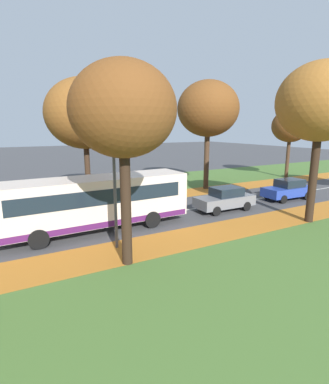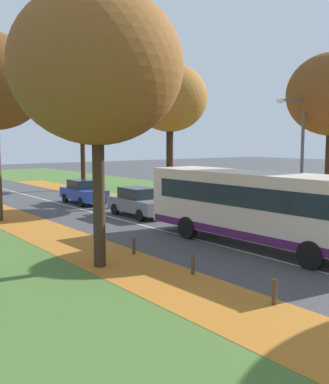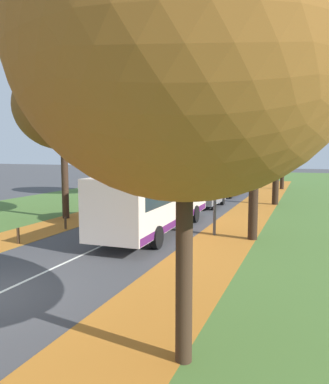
% 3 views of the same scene
% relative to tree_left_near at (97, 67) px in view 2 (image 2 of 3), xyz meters
% --- Properties ---
extents(leaf_litter_left, '(2.80, 60.00, 0.00)m').
position_rel_tree_left_near_xyz_m(leaf_litter_left, '(0.78, 2.99, -6.58)').
color(leaf_litter_left, '#B26B23').
rests_on(leaf_litter_left, grass_verge_left).
extents(grass_verge_right, '(12.00, 90.00, 0.01)m').
position_rel_tree_left_near_xyz_m(grass_verge_right, '(14.58, 8.99, -6.58)').
color(grass_verge_right, '#476B2D').
rests_on(grass_verge_right, ground).
extents(leaf_litter_right, '(2.80, 60.00, 0.00)m').
position_rel_tree_left_near_xyz_m(leaf_litter_right, '(9.98, 2.99, -6.58)').
color(leaf_litter_right, '#B26B23').
rests_on(leaf_litter_right, grass_verge_right).
extents(road_centre_line, '(0.12, 80.00, 0.01)m').
position_rel_tree_left_near_xyz_m(road_centre_line, '(5.38, 8.99, -6.58)').
color(road_centre_line, silver).
rests_on(road_centre_line, ground).
extents(tree_left_near, '(5.62, 5.62, 9.14)m').
position_rel_tree_left_near_xyz_m(tree_left_near, '(0.00, 0.00, 0.00)').
color(tree_left_near, '#382619').
rests_on(tree_left_near, ground).
extents(tree_right_mid, '(4.96, 4.96, 9.29)m').
position_rel_tree_left_near_xyz_m(tree_right_mid, '(11.21, 10.49, 0.42)').
color(tree_right_mid, black).
rests_on(tree_right_mid, ground).
extents(tree_right_far, '(4.07, 4.07, 7.88)m').
position_rel_tree_left_near_xyz_m(tree_right_far, '(10.89, 22.37, -0.59)').
color(tree_right_far, black).
rests_on(tree_right_far, ground).
extents(bollard_third, '(0.12, 0.12, 0.70)m').
position_rel_tree_left_near_xyz_m(bollard_third, '(1.80, -5.91, -6.24)').
color(bollard_third, '#4C3823').
rests_on(bollard_third, ground).
extents(bollard_fourth, '(0.12, 0.12, 0.64)m').
position_rel_tree_left_near_xyz_m(bollard_fourth, '(1.87, -2.63, -6.27)').
color(bollard_fourth, '#4C3823').
rests_on(bollard_fourth, ground).
extents(bollard_fifth, '(0.12, 0.12, 0.62)m').
position_rel_tree_left_near_xyz_m(bollard_fifth, '(1.81, 0.66, -6.28)').
color(bollard_fifth, '#4C3823').
rests_on(bollard_fifth, ground).
extents(streetlamp_right, '(1.89, 0.28, 6.00)m').
position_rel_tree_left_near_xyz_m(streetlamp_right, '(9.05, -1.19, -2.85)').
color(streetlamp_right, '#47474C').
rests_on(streetlamp_right, ground).
extents(bus, '(2.86, 10.46, 2.98)m').
position_rel_tree_left_near_xyz_m(bus, '(6.46, -1.30, -4.89)').
color(bus, beige).
rests_on(bus, ground).
extents(car_grey_lead, '(1.82, 4.22, 1.62)m').
position_rel_tree_left_near_xyz_m(car_grey_lead, '(6.76, 7.63, -5.78)').
color(car_grey_lead, slate).
rests_on(car_grey_lead, ground).
extents(car_blue_following, '(1.91, 4.26, 1.62)m').
position_rel_tree_left_near_xyz_m(car_blue_following, '(6.66, 14.14, -5.78)').
color(car_blue_following, '#233D9E').
rests_on(car_blue_following, ground).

